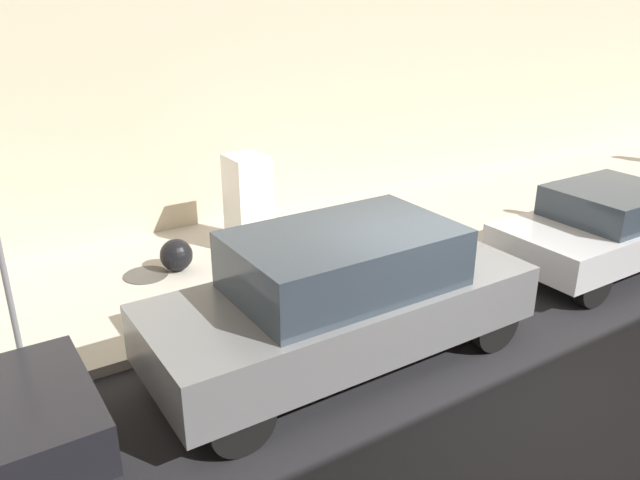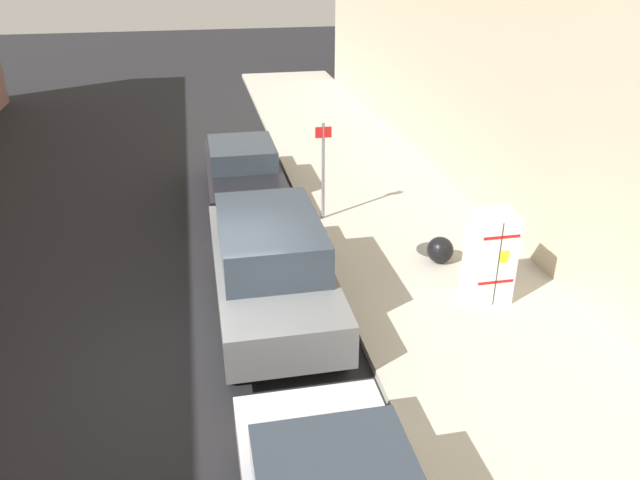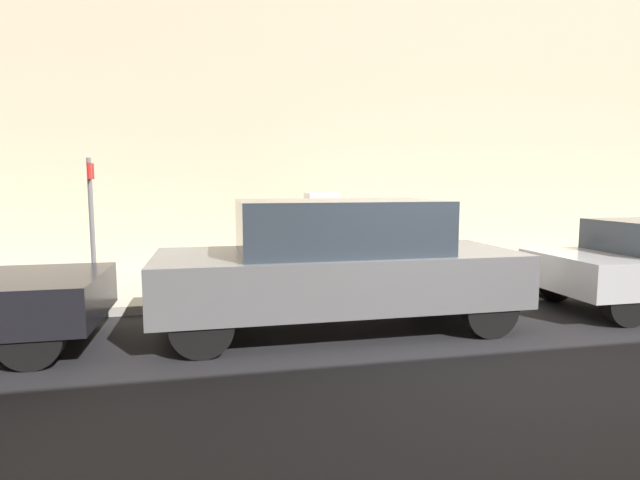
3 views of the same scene
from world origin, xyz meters
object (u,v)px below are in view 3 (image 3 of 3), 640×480
at_px(fire_hydrant, 622,256).
at_px(parked_suv_gray, 338,262).
at_px(discarded_refrigerator, 322,232).
at_px(trash_bag, 254,262).
at_px(street_sign_post, 92,222).

height_order(fire_hydrant, parked_suv_gray, parked_suv_gray).
relative_size(discarded_refrigerator, trash_bag, 3.12).
bearing_deg(street_sign_post, parked_suv_gray, 64.66).
relative_size(discarded_refrigerator, fire_hydrant, 2.16).
xyz_separation_m(street_sign_post, trash_bag, (-1.83, 2.59, -1.00)).
bearing_deg(trash_bag, fire_hydrant, 77.33).
bearing_deg(street_sign_post, trash_bag, 125.25).
xyz_separation_m(discarded_refrigerator, fire_hydrant, (1.92, 5.73, -0.43)).
xyz_separation_m(fire_hydrant, trash_bag, (-1.62, -7.20, -0.13)).
bearing_deg(street_sign_post, fire_hydrant, 91.26).
distance_m(street_sign_post, fire_hydrant, 9.84).
distance_m(discarded_refrigerator, fire_hydrant, 6.06).
distance_m(fire_hydrant, parked_suv_gray, 6.61).
height_order(street_sign_post, fire_hydrant, street_sign_post).
distance_m(trash_bag, parked_suv_gray, 3.61).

